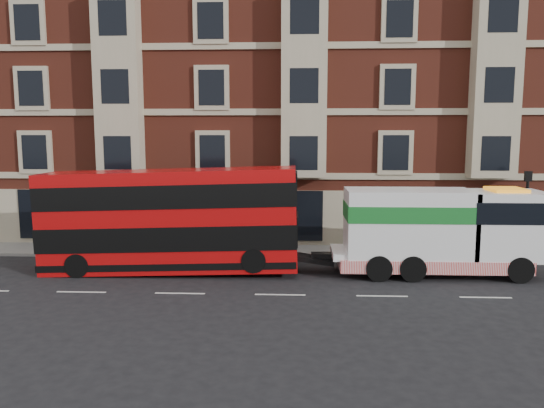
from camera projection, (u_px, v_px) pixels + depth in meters
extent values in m
plane|color=black|center=(280.00, 295.00, 20.93)|extent=(120.00, 120.00, 0.00)
cube|color=slate|center=(284.00, 251.00, 28.35)|extent=(90.00, 3.00, 0.15)
cube|color=maroon|center=(295.00, 92.00, 34.58)|extent=(45.00, 12.00, 18.00)
cylinder|color=black|center=(167.00, 216.00, 27.05)|extent=(0.14, 0.14, 4.00)
cube|color=black|center=(165.00, 175.00, 26.78)|extent=(0.35, 0.15, 0.50)
cylinder|color=black|center=(526.00, 218.00, 26.26)|extent=(0.14, 0.14, 4.00)
cube|color=black|center=(528.00, 176.00, 25.98)|extent=(0.35, 0.15, 0.50)
cube|color=#B80A0B|center=(170.00, 220.00, 24.15)|extent=(11.53, 2.57, 4.53)
cube|color=black|center=(170.00, 234.00, 24.24)|extent=(11.57, 2.63, 1.08)
cube|color=black|center=(169.00, 194.00, 24.00)|extent=(11.57, 2.63, 1.03)
cylinder|color=black|center=(77.00, 265.00, 23.42)|extent=(1.07, 0.33, 1.07)
cylinder|color=black|center=(97.00, 254.00, 25.72)|extent=(1.07, 0.33, 1.07)
cylinder|color=black|center=(254.00, 261.00, 23.03)|extent=(1.07, 0.33, 1.07)
cylinder|color=black|center=(258.00, 249.00, 25.34)|extent=(1.07, 0.33, 1.07)
cube|color=white|center=(435.00, 253.00, 23.81)|extent=(9.27, 2.37, 0.31)
cube|color=white|center=(504.00, 225.00, 23.50)|extent=(3.30, 2.57, 2.99)
cube|color=white|center=(408.00, 223.00, 23.68)|extent=(5.56, 2.57, 2.99)
cube|color=#197027|center=(409.00, 211.00, 23.61)|extent=(5.61, 2.61, 0.72)
cube|color=red|center=(430.00, 261.00, 23.87)|extent=(8.24, 2.63, 0.57)
cylinder|color=black|center=(520.00, 270.00, 22.57)|extent=(1.13, 0.36, 1.13)
cylinder|color=black|center=(499.00, 257.00, 24.87)|extent=(1.13, 0.36, 1.13)
cylinder|color=black|center=(412.00, 269.00, 22.77)|extent=(1.13, 0.41, 1.13)
cylinder|color=black|center=(402.00, 256.00, 25.07)|extent=(1.13, 0.41, 1.13)
cylinder|color=black|center=(379.00, 268.00, 22.83)|extent=(1.13, 0.41, 1.13)
cylinder|color=black|center=(371.00, 256.00, 25.14)|extent=(1.13, 0.41, 1.13)
imported|color=black|center=(174.00, 234.00, 28.50)|extent=(0.71, 0.67, 1.63)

